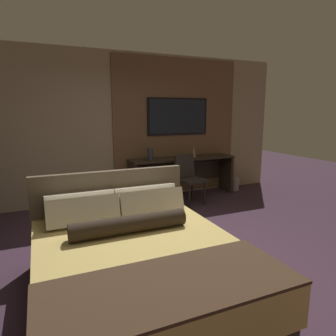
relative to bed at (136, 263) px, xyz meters
The scene contains 9 objects.
ground_plane 0.86m from the bed, 46.31° to the left, with size 16.00×16.00×0.00m, color #3D2838.
wall_back_tv_panel 3.43m from the bed, 76.62° to the left, with size 7.20×0.09×2.80m.
bed is the anchor object (origin of this frame).
desk 3.47m from the bed, 56.89° to the left, with size 2.16×0.50×0.80m.
tv 3.85m from the bed, 58.56° to the left, with size 1.31×0.04×0.74m.
desk_chair 2.95m from the bed, 53.38° to the left, with size 0.55×0.55×0.91m.
vase_tall 3.12m from the bed, 67.12° to the left, with size 0.11×0.11×0.22m.
vase_short 3.55m from the bed, 53.03° to the left, with size 0.10×0.10×0.23m.
waste_bin 4.23m from the bed, 42.00° to the left, with size 0.22×0.22×0.28m.
Camera 1 is at (-1.30, -3.02, 1.69)m, focal length 32.00 mm.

